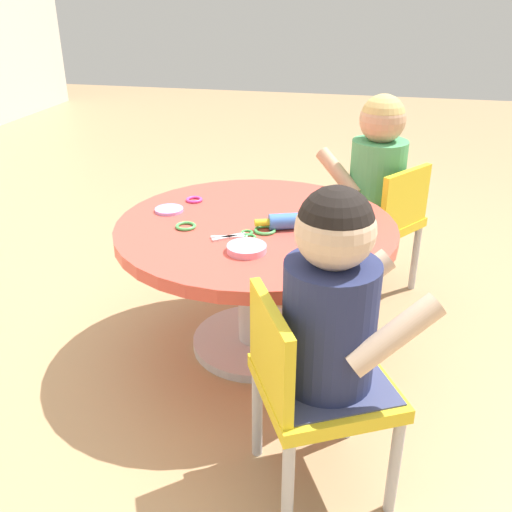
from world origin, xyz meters
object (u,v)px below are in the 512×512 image
seated_child_left (333,299)px  seated_child_right (377,163)px  rolling_pin (292,221)px  craft_scissors (240,236)px  child_chair_right (380,221)px  craft_table (256,254)px  child_chair_left (311,386)px

seated_child_left → seated_child_right: bearing=-3.4°
rolling_pin → craft_scissors: size_ratio=1.57×
child_chair_right → craft_scissors: bearing=145.6°
craft_table → seated_child_right: (0.52, -0.36, 0.18)m
seated_child_left → rolling_pin: size_ratio=2.29×
child_chair_right → rolling_pin: size_ratio=2.40×
child_chair_right → rolling_pin: (-0.51, 0.27, 0.18)m
child_chair_left → child_chair_right: (1.06, -0.13, 0.00)m
craft_table → craft_scissors: bearing=167.8°
rolling_pin → child_chair_right: bearing=-28.3°
craft_table → rolling_pin: size_ratio=4.01×
seated_child_right → rolling_pin: size_ratio=2.29×
rolling_pin → craft_scissors: 0.17m
child_chair_left → rolling_pin: child_chair_left is taller
craft_table → child_chair_right: bearing=-38.4°
child_chair_left → seated_child_left: 0.23m
child_chair_left → seated_child_left: seated_child_left is taller
child_chair_left → child_chair_right: bearing=-7.0°
seated_child_left → seated_child_right: size_ratio=1.00×
seated_child_right → craft_scissors: bearing=148.7°
craft_table → child_chair_left: 0.63m
seated_child_left → rolling_pin: (0.54, 0.18, -0.05)m
child_chair_right → craft_scissors: (-0.61, 0.41, 0.16)m
child_chair_right → craft_scissors: 0.75m
child_chair_right → seated_child_right: seated_child_right is taller
child_chair_left → child_chair_right: 1.07m
craft_scissors → craft_table: bearing=-12.2°
child_chair_left → rolling_pin: 0.60m
seated_child_right → rolling_pin: bearing=155.6°
craft_table → child_chair_left: size_ratio=1.67×
child_chair_left → child_chair_right: same height
seated_child_left → craft_scissors: (0.44, 0.32, -0.07)m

